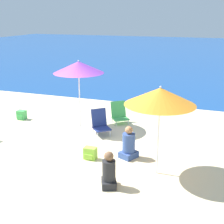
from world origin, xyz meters
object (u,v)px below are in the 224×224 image
object	(u,v)px
person_seated_far	(129,145)
backpack_lime	(90,153)
beach_umbrella_orange	(160,96)
beach_chair_navy	(100,123)
beach_umbrella_purple	(79,67)
beach_chair_green	(119,113)
backpack_green	(22,115)
person_seated_near	(109,172)

from	to	relation	value
person_seated_far	backpack_lime	bearing A→B (deg)	-130.09
beach_umbrella_orange	beach_chair_navy	xyz separation A→B (m)	(-2.14, 1.84, -1.47)
beach_umbrella_purple	beach_chair_green	size ratio (longest dim) A/B	2.99
beach_chair_green	backpack_lime	distance (m)	2.92
beach_chair_navy	backpack_green	size ratio (longest dim) A/B	2.48
backpack_green	person_seated_far	bearing A→B (deg)	-20.76
beach_chair_navy	person_seated_far	world-z (taller)	person_seated_far
beach_umbrella_orange	backpack_lime	world-z (taller)	beach_umbrella_orange
person_seated_far	backpack_lime	distance (m)	1.00
person_seated_near	backpack_lime	xyz separation A→B (m)	(-0.91, 1.10, -0.19)
beach_chair_green	person_seated_near	world-z (taller)	person_seated_near
beach_chair_navy	person_seated_near	bearing A→B (deg)	-107.23
beach_chair_green	beach_umbrella_purple	bearing A→B (deg)	179.42
backpack_lime	beach_chair_green	bearing A→B (deg)	93.67
beach_umbrella_orange	beach_chair_navy	bearing A→B (deg)	139.30
beach_umbrella_orange	backpack_green	bearing A→B (deg)	156.87
beach_umbrella_purple	beach_chair_green	distance (m)	2.12
person_seated_near	backpack_green	world-z (taller)	person_seated_near
beach_umbrella_purple	backpack_green	distance (m)	2.91
beach_umbrella_orange	backpack_lime	bearing A→B (deg)	174.50
beach_umbrella_purple	backpack_lime	bearing A→B (deg)	-58.88
beach_chair_green	backpack_green	bearing A→B (deg)	155.46
beach_chair_green	person_seated_near	xyz separation A→B (m)	(1.10, -4.01, 0.01)
beach_chair_navy	beach_chair_green	world-z (taller)	beach_chair_navy
backpack_green	person_seated_near	bearing A→B (deg)	-35.69
beach_umbrella_orange	backpack_lime	size ratio (longest dim) A/B	6.60
beach_umbrella_purple	beach_chair_green	bearing A→B (deg)	37.70
backpack_lime	person_seated_near	bearing A→B (deg)	-50.39
beach_umbrella_purple	beach_chair_navy	bearing A→B (deg)	-25.10
beach_chair_green	person_seated_far	bearing A→B (deg)	-104.84
beach_umbrella_purple	backpack_green	xyz separation A→B (m)	(-2.27, 0.01, -1.81)
backpack_lime	beach_umbrella_orange	bearing A→B (deg)	-5.50
person_seated_near	backpack_lime	world-z (taller)	person_seated_near
beach_chair_navy	backpack_lime	size ratio (longest dim) A/B	2.50
beach_umbrella_orange	beach_umbrella_purple	bearing A→B (deg)	143.23
beach_chair_green	person_seated_far	world-z (taller)	person_seated_far
beach_umbrella_orange	backpack_green	xyz separation A→B (m)	(-5.28, 2.26, -1.69)
beach_umbrella_orange	beach_chair_green	bearing A→B (deg)	122.25
beach_chair_navy	backpack_green	bearing A→B (deg)	130.13
beach_chair_green	person_seated_near	bearing A→B (deg)	-112.94
backpack_green	beach_chair_green	bearing A→B (deg)	13.74
person_seated_far	backpack_lime	size ratio (longest dim) A/B	2.71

